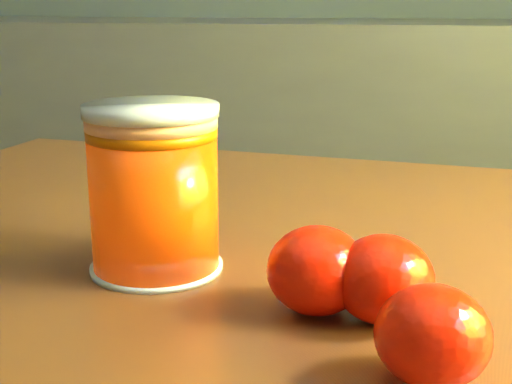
# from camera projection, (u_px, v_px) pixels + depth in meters

# --- Properties ---
(kitchen_counter) EXTENTS (3.15, 0.60, 0.90)m
(kitchen_counter) POSITION_uv_depth(u_px,v_px,m) (123.00, 177.00, 2.10)
(kitchen_counter) COLOR #48484D
(kitchen_counter) RESTS_ON ground
(juice_glass) EXTENTS (0.09, 0.09, 0.11)m
(juice_glass) POSITION_uv_depth(u_px,v_px,m) (154.00, 190.00, 0.49)
(juice_glass) COLOR #FF4105
(juice_glass) RESTS_ON table
(orange_front) EXTENTS (0.06, 0.06, 0.05)m
(orange_front) POSITION_uv_depth(u_px,v_px,m) (317.00, 270.00, 0.43)
(orange_front) COLOR #F21B04
(orange_front) RESTS_ON table
(orange_back) EXTENTS (0.07, 0.07, 0.05)m
(orange_back) POSITION_uv_depth(u_px,v_px,m) (383.00, 279.00, 0.41)
(orange_back) COLOR #F21B04
(orange_back) RESTS_ON table
(orange_extra) EXTENTS (0.06, 0.06, 0.05)m
(orange_extra) POSITION_uv_depth(u_px,v_px,m) (433.00, 336.00, 0.35)
(orange_extra) COLOR #F21B04
(orange_extra) RESTS_ON table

